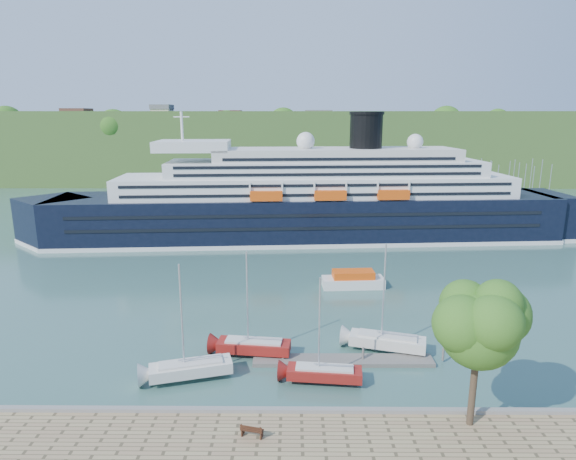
# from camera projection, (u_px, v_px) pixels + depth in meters

# --- Properties ---
(ground) EXTENTS (400.00, 400.00, 0.00)m
(ground) POSITION_uv_depth(u_px,v_px,m) (281.00, 422.00, 36.39)
(ground) COLOR #2F544E
(ground) RESTS_ON ground
(far_hillside) EXTENTS (400.00, 50.00, 24.00)m
(far_hillside) POSITION_uv_depth(u_px,v_px,m) (290.00, 146.00, 174.67)
(far_hillside) COLOR #3E6327
(far_hillside) RESTS_ON ground
(quay_coping) EXTENTS (220.00, 0.50, 0.30)m
(quay_coping) POSITION_uv_depth(u_px,v_px,m) (281.00, 410.00, 35.93)
(quay_coping) COLOR slate
(quay_coping) RESTS_ON promenade
(cruise_ship) EXTENTS (105.06, 22.27, 23.41)m
(cruise_ship) POSITION_uv_depth(u_px,v_px,m) (305.00, 177.00, 88.10)
(cruise_ship) COLOR black
(cruise_ship) RESTS_ON ground
(park_bench) EXTENTS (1.76, 1.05, 1.06)m
(park_bench) POSITION_uv_depth(u_px,v_px,m) (252.00, 429.00, 33.11)
(park_bench) COLOR #432313
(park_bench) RESTS_ON promenade
(promenade_tree) EXTENTS (7.14, 7.14, 11.82)m
(promenade_tree) POSITION_uv_depth(u_px,v_px,m) (477.00, 348.00, 33.23)
(promenade_tree) COLOR #326019
(promenade_tree) RESTS_ON promenade
(floating_pontoon) EXTENTS (16.89, 2.14, 0.38)m
(floating_pontoon) POSITION_uv_depth(u_px,v_px,m) (343.00, 360.00, 45.17)
(floating_pontoon) COLOR #65615A
(floating_pontoon) RESTS_ON ground
(sailboat_white_near) EXTENTS (8.16, 4.24, 10.16)m
(sailboat_white_near) POSITION_uv_depth(u_px,v_px,m) (189.00, 326.00, 41.12)
(sailboat_white_near) COLOR silver
(sailboat_white_near) RESTS_ON ground
(sailboat_red) EXTENTS (7.28, 2.67, 9.19)m
(sailboat_red) POSITION_uv_depth(u_px,v_px,m) (325.00, 334.00, 40.65)
(sailboat_red) COLOR maroon
(sailboat_red) RESTS_ON ground
(sailboat_white_far) EXTENTS (8.38, 4.36, 10.43)m
(sailboat_white_far) POSITION_uv_depth(u_px,v_px,m) (389.00, 302.00, 46.12)
(sailboat_white_far) COLOR silver
(sailboat_white_far) RESTS_ON ground
(tender_launch) EXTENTS (8.51, 3.37, 2.31)m
(tender_launch) POSITION_uv_depth(u_px,v_px,m) (353.00, 279.00, 64.81)
(tender_launch) COLOR #E54C0D
(tender_launch) RESTS_ON ground
(sailboat_extra) EXTENTS (7.93, 3.00, 10.00)m
(sailboat_extra) POSITION_uv_depth(u_px,v_px,m) (253.00, 307.00, 45.25)
(sailboat_extra) COLOR maroon
(sailboat_extra) RESTS_ON ground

